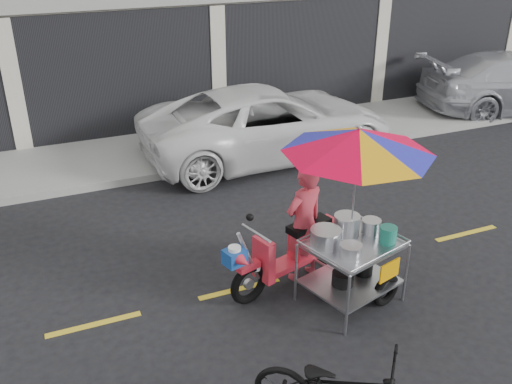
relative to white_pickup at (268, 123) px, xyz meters
name	(u,v)px	position (x,y,z in m)	size (l,w,h in m)	color
ground	(362,259)	(-0.36, -4.37, -0.75)	(90.00, 90.00, 0.00)	black
sidewalk	(234,138)	(-0.36, 1.13, -0.68)	(45.00, 3.00, 0.15)	gray
centerline	(362,259)	(-0.36, -4.37, -0.75)	(42.00, 0.10, 0.01)	gold
white_pickup	(268,123)	(0.00, 0.00, 0.00)	(2.50, 5.42, 1.51)	white
food_vendor_rig	(336,189)	(-1.21, -4.85, 0.80)	(2.84, 2.34, 2.48)	black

